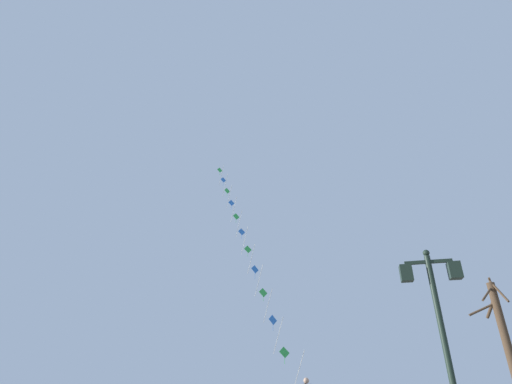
{
  "coord_description": "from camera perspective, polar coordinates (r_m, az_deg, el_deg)",
  "views": [
    {
      "loc": [
        1.13,
        -1.23,
        1.7
      ],
      "look_at": [
        -3.02,
        15.07,
        9.99
      ],
      "focal_mm": 26.5,
      "sensor_mm": 36.0,
      "label": 1
    }
  ],
  "objects": [
    {
      "name": "twin_lantern_lamp_post",
      "position": [
        10.16,
        25.7,
        -15.43
      ],
      "size": [
        1.38,
        0.28,
        4.58
      ],
      "color": "#1E2D23",
      "rests_on": "ground_plane"
    },
    {
      "name": "kite_train",
      "position": [
        26.04,
        -1.8,
        -7.11
      ],
      "size": [
        8.73,
        11.26,
        19.31
      ],
      "color": "brown",
      "rests_on": "ground_plane"
    },
    {
      "name": "bare_tree",
      "position": [
        14.72,
        33.84,
        -19.38
      ],
      "size": [
        1.27,
        1.66,
        4.7
      ],
      "color": "#4C3826",
      "rests_on": "ground_plane"
    }
  ]
}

